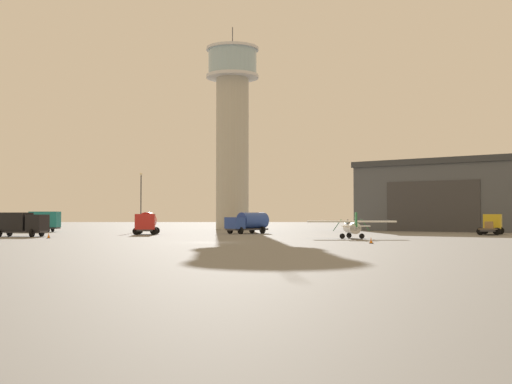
{
  "coord_description": "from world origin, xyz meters",
  "views": [
    {
      "loc": [
        4.26,
        -65.0,
        2.6
      ],
      "look_at": [
        4.75,
        18.0,
        5.51
      ],
      "focal_mm": 47.11,
      "sensor_mm": 36.0,
      "label": 1
    }
  ],
  "objects": [
    {
      "name": "light_post_north",
      "position": [
        -14.12,
        45.95,
        5.69
      ],
      "size": [
        0.44,
        0.44,
        9.67
      ],
      "color": "#38383D",
      "rests_on": "ground_plane"
    },
    {
      "name": "truck_box_black",
      "position": [
        -24.47,
        17.73,
        1.68
      ],
      "size": [
        7.1,
        4.15,
        2.96
      ],
      "rotation": [
        0.0,
        0.0,
        6.07
      ],
      "color": "#38383D",
      "rests_on": "ground_plane"
    },
    {
      "name": "truck_box_teal",
      "position": [
        -29.41,
        41.48,
        1.76
      ],
      "size": [
        6.61,
        3.36,
        3.22
      ],
      "rotation": [
        0.0,
        0.0,
        3.12
      ],
      "color": "#38383D",
      "rests_on": "ground_plane"
    },
    {
      "name": "truck_fuel_tanker_blue",
      "position": [
        3.72,
        31.21,
        1.66
      ],
      "size": [
        6.41,
        6.17,
        3.04
      ],
      "rotation": [
        0.0,
        0.0,
        3.88
      ],
      "color": "#38383D",
      "rests_on": "ground_plane"
    },
    {
      "name": "control_tower",
      "position": [
        0.51,
        62.3,
        19.89
      ],
      "size": [
        10.0,
        10.0,
        38.67
      ],
      "color": "#B2AD9E",
      "rests_on": "ground_plane"
    },
    {
      "name": "traffic_cone_near_left",
      "position": [
        15.32,
        -2.67,
        0.28
      ],
      "size": [
        0.36,
        0.36,
        0.57
      ],
      "color": "black",
      "rests_on": "ground_plane"
    },
    {
      "name": "hangar",
      "position": [
        39.78,
        51.52,
        5.99
      ],
      "size": [
        36.44,
        35.08,
        11.94
      ],
      "rotation": [
        0.0,
        0.0,
        -2.23
      ],
      "color": "#4C5159",
      "rests_on": "ground_plane"
    },
    {
      "name": "truck_flatbed_yellow",
      "position": [
        36.95,
        26.35,
        1.34
      ],
      "size": [
        5.08,
        7.13,
        2.78
      ],
      "rotation": [
        0.0,
        0.0,
        1.11
      ],
      "color": "#38383D",
      "rests_on": "ground_plane"
    },
    {
      "name": "ground_plane",
      "position": [
        0.0,
        0.0,
        0.0
      ],
      "size": [
        400.0,
        400.0,
        0.0
      ],
      "primitive_type": "plane",
      "color": "slate"
    },
    {
      "name": "truck_fuel_tanker_red",
      "position": [
        -10.11,
        26.51,
        1.7
      ],
      "size": [
        3.54,
        5.71,
        3.04
      ],
      "rotation": [
        0.0,
        0.0,
        4.77
      ],
      "color": "#38383D",
      "rests_on": "ground_plane"
    },
    {
      "name": "airplane_white",
      "position": [
        15.45,
        10.11,
        1.38
      ],
      "size": [
        9.94,
        7.82,
        2.95
      ],
      "rotation": [
        0.0,
        0.0,
        1.56
      ],
      "color": "white",
      "rests_on": "ground_plane"
    },
    {
      "name": "traffic_cone_near_right",
      "position": [
        -19.0,
        11.91,
        0.32
      ],
      "size": [
        0.36,
        0.36,
        0.64
      ],
      "color": "black",
      "rests_on": "ground_plane"
    }
  ]
}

